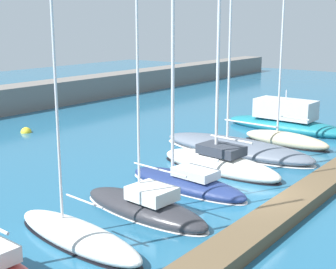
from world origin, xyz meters
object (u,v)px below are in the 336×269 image
at_px(sailboat_navy_fifth, 187,181).
at_px(sailboat_ivory_sixth, 220,162).
at_px(motorboat_teal_ninth, 287,121).
at_px(sailboat_white_third, 77,235).
at_px(sailboat_sand_eighth, 286,139).
at_px(mooring_buoy_yellow, 26,133).
at_px(sailboat_charcoal_fourth, 145,206).
at_px(sailboat_slate_seventh, 236,146).

height_order(sailboat_navy_fifth, sailboat_ivory_sixth, sailboat_ivory_sixth).
bearing_deg(sailboat_navy_fifth, motorboat_teal_ninth, -79.04).
relative_size(sailboat_white_third, sailboat_sand_eighth, 0.97).
height_order(sailboat_sand_eighth, mooring_buoy_yellow, sailboat_sand_eighth).
xyz_separation_m(sailboat_navy_fifth, motorboat_teal_ninth, (15.35, 1.55, 0.32)).
relative_size(sailboat_charcoal_fourth, sailboat_sand_eighth, 1.22).
bearing_deg(sailboat_sand_eighth, sailboat_slate_seventh, 70.83).
relative_size(sailboat_charcoal_fourth, motorboat_teal_ninth, 1.46).
height_order(sailboat_white_third, sailboat_slate_seventh, sailboat_slate_seventh).
relative_size(sailboat_white_third, motorboat_teal_ninth, 1.17).
bearing_deg(sailboat_white_third, mooring_buoy_yellow, -26.98).
distance_m(sailboat_white_third, sailboat_charcoal_fourth, 3.69).
bearing_deg(sailboat_white_third, sailboat_slate_seventh, -78.39).
height_order(sailboat_white_third, mooring_buoy_yellow, sailboat_white_third).
height_order(sailboat_ivory_sixth, sailboat_slate_seventh, sailboat_slate_seventh).
height_order(sailboat_slate_seventh, motorboat_teal_ninth, sailboat_slate_seventh).
bearing_deg(sailboat_charcoal_fourth, sailboat_slate_seventh, -75.58).
bearing_deg(sailboat_white_third, sailboat_ivory_sixth, -82.01).
distance_m(sailboat_charcoal_fourth, sailboat_ivory_sixth, 7.39).
xyz_separation_m(sailboat_sand_eighth, mooring_buoy_yellow, (-8.04, 16.78, -0.39)).
bearing_deg(sailboat_charcoal_fourth, sailboat_white_third, 91.92).
distance_m(sailboat_ivory_sixth, mooring_buoy_yellow, 16.25).
height_order(sailboat_white_third, sailboat_sand_eighth, sailboat_sand_eighth).
xyz_separation_m(sailboat_sand_eighth, motorboat_teal_ninth, (4.27, 1.83, 0.31)).
bearing_deg(mooring_buoy_yellow, sailboat_slate_seventh, -74.12).
bearing_deg(sailboat_slate_seventh, sailboat_sand_eighth, -110.81).
xyz_separation_m(sailboat_navy_fifth, sailboat_ivory_sixth, (3.52, 0.26, 0.06)).
height_order(sailboat_navy_fifth, mooring_buoy_yellow, sailboat_navy_fifth).
bearing_deg(sailboat_ivory_sixth, motorboat_teal_ninth, -77.98).
bearing_deg(sailboat_slate_seventh, sailboat_charcoal_fourth, 102.73).
bearing_deg(mooring_buoy_yellow, sailboat_sand_eighth, -64.39).
height_order(sailboat_white_third, sailboat_ivory_sixth, sailboat_ivory_sixth).
bearing_deg(sailboat_slate_seventh, sailboat_navy_fifth, 104.00).
bearing_deg(sailboat_slate_seventh, sailboat_white_third, 99.66).
xyz_separation_m(sailboat_white_third, sailboat_navy_fifth, (7.52, 0.28, 0.07)).
distance_m(sailboat_charcoal_fourth, sailboat_navy_fifth, 3.86).
distance_m(sailboat_navy_fifth, mooring_buoy_yellow, 16.78).
bearing_deg(sailboat_sand_eighth, sailboat_charcoal_fourth, 95.63).
xyz_separation_m(sailboat_white_third, sailboat_slate_seventh, (14.85, 1.67, 0.09)).
relative_size(sailboat_ivory_sixth, sailboat_slate_seventh, 0.68).
height_order(sailboat_white_third, sailboat_navy_fifth, sailboat_navy_fifth).
distance_m(sailboat_navy_fifth, sailboat_sand_eighth, 11.09).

